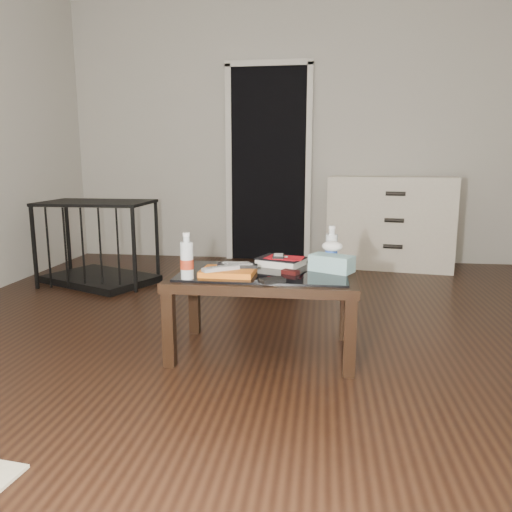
{
  "coord_description": "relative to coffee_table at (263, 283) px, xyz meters",
  "views": [
    {
      "loc": [
        0.18,
        -2.83,
        1.06
      ],
      "look_at": [
        -0.17,
        -0.2,
        0.55
      ],
      "focal_mm": 35.0,
      "sensor_mm": 36.0,
      "label": 1
    }
  ],
  "objects": [
    {
      "name": "room_shell",
      "position": [
        0.13,
        0.19,
        1.22
      ],
      "size": [
        5.0,
        5.0,
        5.0
      ],
      "color": "#B9B5AA",
      "rests_on": "ground"
    },
    {
      "name": "doorway",
      "position": [
        -0.27,
        2.66,
        0.63
      ],
      "size": [
        0.9,
        0.08,
        2.07
      ],
      "color": "black",
      "rests_on": "ground"
    },
    {
      "name": "remote_black_front",
      "position": [
        -0.13,
        -0.06,
        0.11
      ],
      "size": [
        0.21,
        0.08,
        0.02
      ],
      "primitive_type": "cube",
      "rotation": [
        0.0,
        0.0,
        0.15
      ],
      "color": "black",
      "rests_on": "magazines"
    },
    {
      "name": "pet_crate",
      "position": [
        -1.61,
        1.41,
        -0.17
      ],
      "size": [
        1.07,
        0.92,
        0.71
      ],
      "rotation": [
        0.0,
        0.0,
        -0.43
      ],
      "color": "black",
      "rests_on": "ground"
    },
    {
      "name": "magazines",
      "position": [
        -0.18,
        -0.09,
        0.08
      ],
      "size": [
        0.29,
        0.22,
        0.03
      ],
      "primitive_type": "cube",
      "rotation": [
        0.0,
        0.0,
        -0.03
      ],
      "color": "orange",
      "rests_on": "coffee_table"
    },
    {
      "name": "remote_black_back",
      "position": [
        -0.15,
        -0.01,
        0.11
      ],
      "size": [
        0.2,
        0.07,
        0.02
      ],
      "primitive_type": "cube",
      "rotation": [
        0.0,
        0.0,
        0.09
      ],
      "color": "black",
      "rests_on": "magazines"
    },
    {
      "name": "dresser",
      "position": [
        0.98,
        2.42,
        0.05
      ],
      "size": [
        1.26,
        0.67,
        0.9
      ],
      "rotation": [
        0.0,
        0.0,
        -0.15
      ],
      "color": "beige",
      "rests_on": "ground"
    },
    {
      "name": "tissue_box",
      "position": [
        0.37,
        0.06,
        0.11
      ],
      "size": [
        0.26,
        0.21,
        0.09
      ],
      "primitive_type": "cube",
      "rotation": [
        0.0,
        0.0,
        -0.47
      ],
      "color": "teal",
      "rests_on": "coffee_table"
    },
    {
      "name": "flip_phone",
      "position": [
        0.15,
        -0.04,
        0.08
      ],
      "size": [
        0.1,
        0.08,
        0.02
      ],
      "primitive_type": "cube",
      "rotation": [
        0.0,
        0.0,
        -0.48
      ],
      "color": "black",
      "rests_on": "coffee_table"
    },
    {
      "name": "water_bottle_left",
      "position": [
        -0.37,
        -0.21,
        0.18
      ],
      "size": [
        0.08,
        0.08,
        0.24
      ],
      "primitive_type": "cylinder",
      "rotation": [
        0.0,
        0.0,
        -0.34
      ],
      "color": "silver",
      "rests_on": "coffee_table"
    },
    {
      "name": "ipod",
      "position": [
        0.07,
        0.15,
        0.12
      ],
      "size": [
        0.07,
        0.11,
        0.02
      ],
      "primitive_type": "cube",
      "rotation": [
        0.0,
        0.0,
        0.06
      ],
      "color": "black",
      "rests_on": "dvd_mailers"
    },
    {
      "name": "ground",
      "position": [
        0.13,
        0.19,
        -0.4
      ],
      "size": [
        5.0,
        5.0,
        0.0
      ],
      "primitive_type": "plane",
      "color": "black",
      "rests_on": "ground"
    },
    {
      "name": "remote_silver",
      "position": [
        -0.21,
        -0.13,
        0.11
      ],
      "size": [
        0.19,
        0.16,
        0.02
      ],
      "primitive_type": "cube",
      "rotation": [
        0.0,
        0.0,
        0.63
      ],
      "color": "#9D9DA1",
      "rests_on": "magazines"
    },
    {
      "name": "dvd_mailers",
      "position": [
        0.09,
        0.17,
        0.11
      ],
      "size": [
        0.22,
        0.18,
        0.01
      ],
      "primitive_type": "cube",
      "rotation": [
        0.0,
        0.0,
        -0.28
      ],
      "color": "#B00B15",
      "rests_on": "textbook"
    },
    {
      "name": "coffee_table",
      "position": [
        0.0,
        0.0,
        0.0
      ],
      "size": [
        1.0,
        0.6,
        0.46
      ],
      "color": "black",
      "rests_on": "ground"
    },
    {
      "name": "textbook",
      "position": [
        0.08,
        0.17,
        0.09
      ],
      "size": [
        0.3,
        0.27,
        0.05
      ],
      "primitive_type": "cube",
      "rotation": [
        0.0,
        0.0,
        -0.36
      ],
      "color": "black",
      "rests_on": "coffee_table"
    },
    {
      "name": "water_bottle_right",
      "position": [
        0.37,
        0.16,
        0.18
      ],
      "size": [
        0.08,
        0.08,
        0.24
      ],
      "primitive_type": "cylinder",
      "rotation": [
        0.0,
        0.0,
        0.21
      ],
      "color": "silver",
      "rests_on": "coffee_table"
    },
    {
      "name": "wallet",
      "position": [
        0.07,
        -0.23,
        0.07
      ],
      "size": [
        0.14,
        0.12,
        0.02
      ],
      "primitive_type": "cube",
      "rotation": [
        0.0,
        0.0,
        0.54
      ],
      "color": "black",
      "rests_on": "coffee_table"
    }
  ]
}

